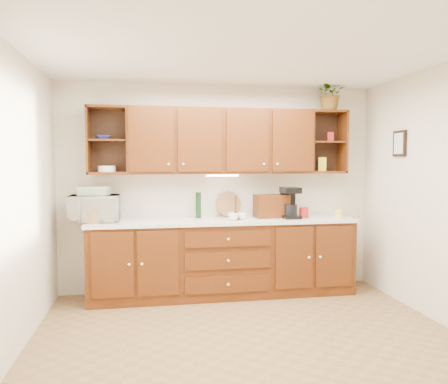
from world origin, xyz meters
name	(u,v)px	position (x,y,z in m)	size (l,w,h in m)	color
floor	(251,343)	(0.00, 0.00, 0.00)	(4.00, 4.00, 0.00)	olive
ceiling	(252,51)	(0.00, 0.00, 2.60)	(4.00, 4.00, 0.00)	white
back_wall	(219,188)	(0.00, 1.75, 1.30)	(4.00, 4.00, 0.00)	beige
left_wall	(10,204)	(-2.00, 0.00, 1.30)	(3.50, 3.50, 0.00)	beige
base_cabinets	(223,259)	(0.00, 1.45, 0.45)	(3.20, 0.60, 0.90)	#391A06
countertop	(224,221)	(0.00, 1.44, 0.92)	(3.24, 0.64, 0.04)	white
upper_cabinets	(222,141)	(0.01, 1.59, 1.89)	(3.20, 0.33, 0.80)	#391A06
undercabinet_light	(222,175)	(0.00, 1.53, 1.47)	(0.40, 0.05, 0.03)	white
framed_picture	(400,144)	(1.98, 0.90, 1.85)	(0.03, 0.24, 0.30)	black
wicker_basket	(94,216)	(-1.52, 1.42, 1.02)	(0.26, 0.26, 0.15)	olive
microwave	(95,208)	(-1.52, 1.49, 1.10)	(0.56, 0.38, 0.31)	beige
towel_stack	(94,191)	(-1.52, 1.49, 1.30)	(0.33, 0.24, 0.10)	#C7BF5D
wine_bottle	(198,205)	(-0.29, 1.62, 1.10)	(0.07, 0.07, 0.32)	black
woven_tray	(228,216)	(0.11, 1.69, 0.95)	(0.32, 0.32, 0.02)	olive
bread_box	(271,206)	(0.62, 1.51, 1.08)	(0.41, 0.26, 0.29)	#391A06
mug_tree	(236,216)	(0.14, 1.37, 0.99)	(0.23, 0.25, 0.29)	#391A06
canister_red	(304,213)	(1.01, 1.39, 1.01)	(0.11, 0.11, 0.13)	#A71819
canister_white	(293,210)	(0.90, 1.49, 1.02)	(0.07, 0.07, 0.17)	white
canister_yellow	(339,214)	(1.45, 1.34, 0.99)	(0.09, 0.09, 0.10)	yellow
coffee_maker	(290,203)	(0.83, 1.41, 1.12)	(0.21, 0.27, 0.39)	black
bowl_stack	(102,137)	(-1.42, 1.56, 1.92)	(0.19, 0.19, 0.05)	navy
plate_stack	(107,169)	(-1.38, 1.58, 1.56)	(0.20, 0.20, 0.07)	white
pantry_box_yellow	(322,164)	(1.31, 1.57, 1.61)	(0.10, 0.08, 0.17)	yellow
pantry_box_red	(330,137)	(1.41, 1.56, 1.96)	(0.08, 0.07, 0.12)	#A71819
potted_plant	(331,94)	(1.40, 1.54, 2.50)	(0.38, 0.33, 0.43)	#999999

